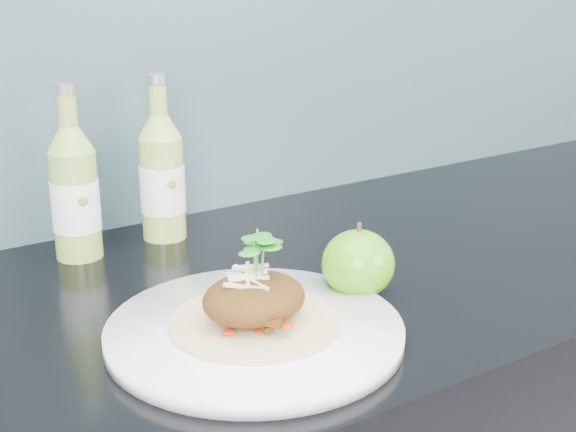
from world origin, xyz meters
The scene contains 5 objects.
dinner_plate centered at (0.00, 1.58, 0.91)m, with size 0.38×0.38×0.02m.
pork_taco centered at (0.00, 1.58, 0.95)m, with size 0.17×0.17×0.10m.
green_apple centered at (0.15, 1.60, 0.94)m, with size 0.09×0.09×0.09m.
cider_bottle_left centered at (-0.07, 1.90, 0.98)m, with size 0.06×0.06×0.22m.
cider_bottle_right centered at (0.05, 1.91, 0.98)m, with size 0.07×0.07×0.22m.
Camera 1 is at (-0.38, 0.95, 1.27)m, focal length 50.00 mm.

